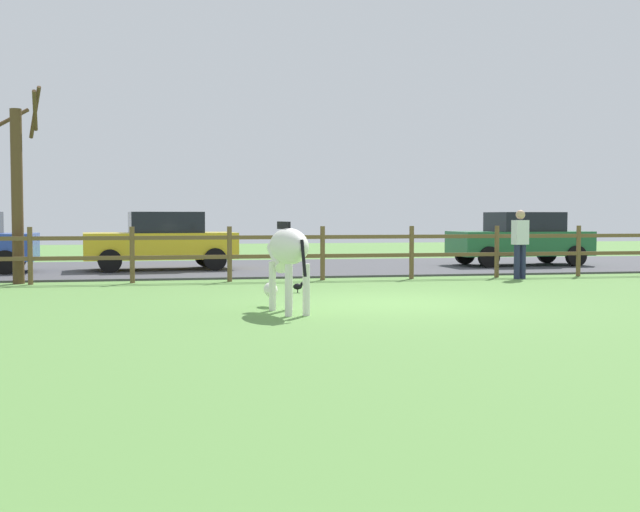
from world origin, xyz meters
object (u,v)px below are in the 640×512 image
crow_on_grass (298,286)px  parked_car_green (521,238)px  bare_tree (18,188)px  zebra (287,253)px  visitor_near_fence (520,241)px  parked_car_yellow (162,240)px

crow_on_grass → parked_car_green: size_ratio=0.05×
bare_tree → zebra: (5.02, -6.36, -1.19)m
zebra → bare_tree: bearing=128.3°
bare_tree → zebra: bare_tree is taller
zebra → visitor_near_fence: (6.45, 5.49, -0.02)m
crow_on_grass → visitor_near_fence: visitor_near_fence is taller
zebra → crow_on_grass: bearing=77.4°
bare_tree → crow_on_grass: 6.87m
crow_on_grass → visitor_near_fence: (5.75, 2.37, 0.78)m
zebra → visitor_near_fence: bearing=40.4°
zebra → parked_car_green: parked_car_green is taller
crow_on_grass → zebra: bearing=-102.6°
bare_tree → crow_on_grass: bare_tree is taller
zebra → parked_car_green: size_ratio=0.48×
crow_on_grass → visitor_near_fence: bearing=22.4°
parked_car_yellow → visitor_near_fence: (8.39, -4.27, 0.06)m
bare_tree → parked_car_yellow: bearing=47.8°
bare_tree → visitor_near_fence: bearing=-4.3°
zebra → crow_on_grass: 3.29m
parked_car_yellow → parked_car_green: (10.37, -0.08, 0.00)m
bare_tree → visitor_near_fence: bare_tree is taller
parked_car_green → visitor_near_fence: size_ratio=2.47×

